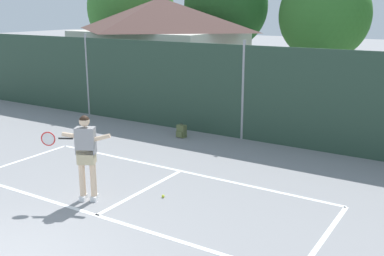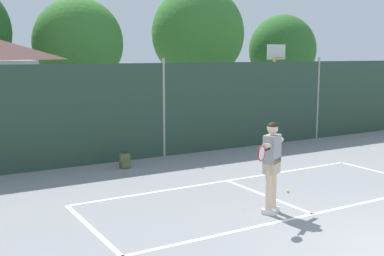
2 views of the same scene
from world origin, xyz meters
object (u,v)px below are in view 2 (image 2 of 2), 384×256
Objects in this scene: basketball_hoop at (275,75)px; tennis_player at (272,159)px; backpack_olive at (125,161)px; tennis_ball at (288,191)px.

tennis_player is (-6.77, -8.03, -1.20)m from basketball_hoop.
tennis_ball is at bearing -61.49° from backpack_olive.
tennis_player is 28.10× the size of tennis_ball.
backpack_olive is (-2.29, 4.22, 0.16)m from tennis_ball.
tennis_ball is at bearing 35.93° from tennis_player.
backpack_olive is at bearing 100.96° from tennis_player.
basketball_hoop is 1.91× the size of tennis_player.
basketball_hoop is 8.55m from backpack_olive.
backpack_olive is at bearing -159.73° from basketball_hoop.
backpack_olive is at bearing 118.51° from tennis_ball.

